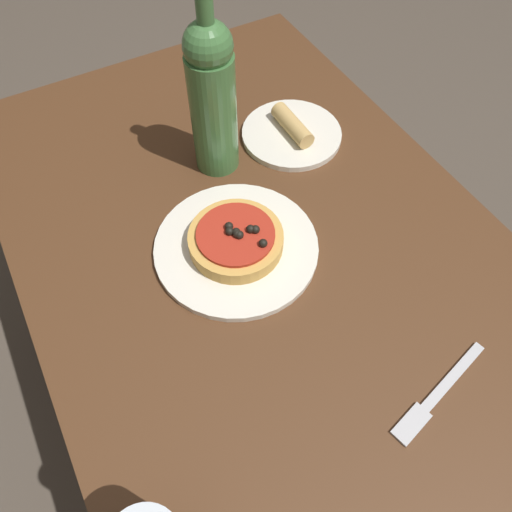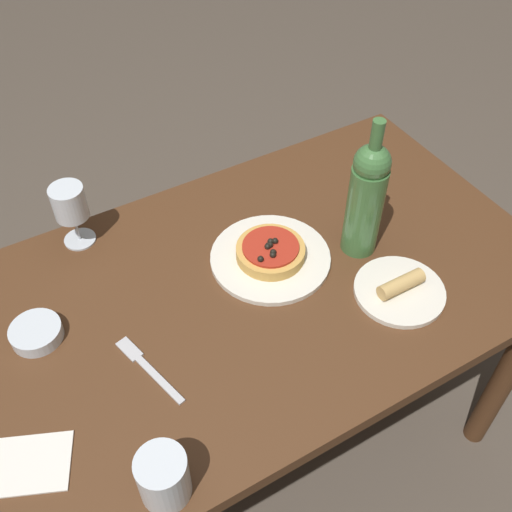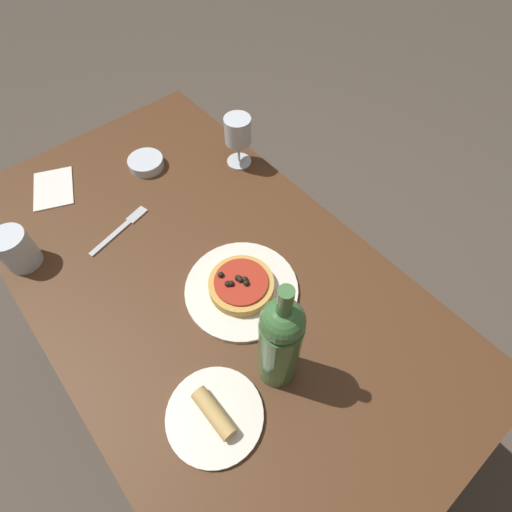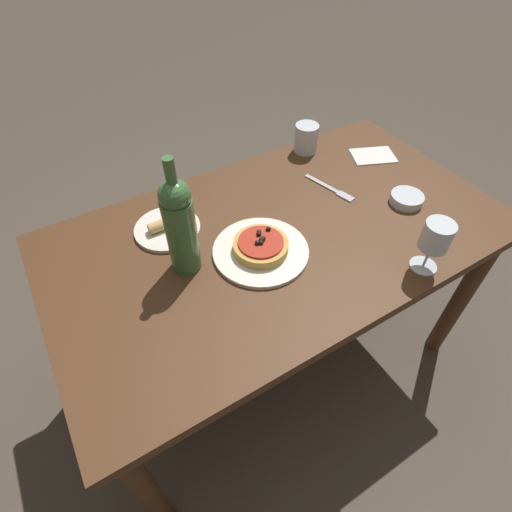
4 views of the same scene
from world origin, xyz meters
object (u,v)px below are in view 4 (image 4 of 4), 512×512
object	(u,v)px
pizza	(261,245)
fork	(332,189)
wine_glass	(436,238)
water_cup	(306,138)
dining_table	(279,253)
side_bowl	(407,199)
wine_bottle	(180,225)
side_plate	(167,228)
dinner_plate	(261,251)

from	to	relation	value
pizza	fork	distance (m)	0.37
wine_glass	water_cup	size ratio (longest dim) A/B	1.52
fork	water_cup	bearing A→B (deg)	150.83
dining_table	side_bowl	distance (m)	0.44
dining_table	wine_bottle	xyz separation A→B (m)	(0.29, -0.02, 0.24)
dining_table	pizza	size ratio (longest dim) A/B	8.80
wine_glass	side_bowl	size ratio (longest dim) A/B	1.50
side_bowl	fork	distance (m)	0.24
side_plate	water_cup	bearing A→B (deg)	-166.90
side_plate	dining_table	bearing A→B (deg)	148.15
wine_bottle	fork	size ratio (longest dim) A/B	1.77
dinner_plate	side_bowl	bearing A→B (deg)	174.37
wine_glass	dining_table	bearing A→B (deg)	-51.40
wine_bottle	side_plate	size ratio (longest dim) A/B	1.75
wine_glass	side_bowl	bearing A→B (deg)	-126.08
side_bowl	side_plate	bearing A→B (deg)	-21.14
dining_table	side_plate	distance (m)	0.35
fork	pizza	bearing A→B (deg)	-85.15
dining_table	water_cup	size ratio (longest dim) A/B	13.28
side_bowl	side_plate	size ratio (longest dim) A/B	0.53
dining_table	fork	bearing A→B (deg)	-162.74
dinner_plate	wine_glass	size ratio (longest dim) A/B	1.74
dining_table	wine_glass	world-z (taller)	wine_glass
wine_glass	water_cup	distance (m)	0.64
dining_table	wine_glass	distance (m)	0.45
dining_table	fork	size ratio (longest dim) A/B	7.06
pizza	fork	bearing A→B (deg)	-160.84
pizza	wine_glass	xyz separation A→B (m)	(-0.35, 0.27, 0.08)
dinner_plate	dining_table	bearing A→B (deg)	-155.96
dinner_plate	wine_bottle	distance (m)	0.25
pizza	side_bowl	distance (m)	0.51
pizza	side_plate	world-z (taller)	pizza
dinner_plate	wine_glass	xyz separation A→B (m)	(-0.35, 0.27, 0.10)
wine_bottle	side_plate	bearing A→B (deg)	-92.74
dinner_plate	fork	distance (m)	0.37
pizza	side_bowl	world-z (taller)	pizza
dining_table	dinner_plate	bearing A→B (deg)	24.04
dining_table	fork	distance (m)	0.28
wine_bottle	dining_table	bearing A→B (deg)	176.09
dinner_plate	side_plate	xyz separation A→B (m)	(0.19, -0.22, 0.00)
side_bowl	wine_bottle	bearing A→B (deg)	-9.13
wine_bottle	fork	world-z (taller)	wine_bottle
fork	side_bowl	bearing A→B (deg)	28.53
water_cup	side_plate	xyz separation A→B (m)	(0.60, 0.14, -0.04)
pizza	side_bowl	bearing A→B (deg)	174.34
wine_bottle	side_plate	world-z (taller)	wine_bottle
pizza	water_cup	bearing A→B (deg)	-139.00
dining_table	water_cup	xyz separation A→B (m)	(-0.32, -0.32, 0.15)
wine_glass	wine_bottle	size ratio (longest dim) A/B	0.46
dinner_plate	wine_glass	bearing A→B (deg)	141.98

